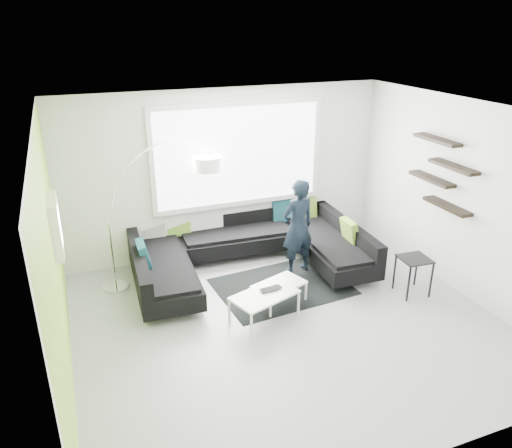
{
  "coord_description": "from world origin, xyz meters",
  "views": [
    {
      "loc": [
        -2.47,
        -5.15,
        3.81
      ],
      "look_at": [
        -0.1,
        0.9,
        1.11
      ],
      "focal_mm": 35.0,
      "sensor_mm": 36.0,
      "label": 1
    }
  ],
  "objects_px": {
    "arc_lamp": "(108,224)",
    "sectional_sofa": "(249,253)",
    "person": "(298,227)",
    "laptop": "(272,290)",
    "coffee_table": "(272,299)",
    "side_table": "(413,276)"
  },
  "relations": [
    {
      "from": "arc_lamp",
      "to": "sectional_sofa",
      "type": "bearing_deg",
      "value": -20.02
    },
    {
      "from": "person",
      "to": "laptop",
      "type": "bearing_deg",
      "value": 41.65
    },
    {
      "from": "person",
      "to": "laptop",
      "type": "relative_size",
      "value": 4.74
    },
    {
      "from": "coffee_table",
      "to": "laptop",
      "type": "xyz_separation_m",
      "value": [
        -0.04,
        -0.11,
        0.2
      ]
    },
    {
      "from": "person",
      "to": "sectional_sofa",
      "type": "bearing_deg",
      "value": -27.99
    },
    {
      "from": "side_table",
      "to": "person",
      "type": "relative_size",
      "value": 0.37
    },
    {
      "from": "coffee_table",
      "to": "laptop",
      "type": "bearing_deg",
      "value": -131.52
    },
    {
      "from": "sectional_sofa",
      "to": "arc_lamp",
      "type": "relative_size",
      "value": 1.76
    },
    {
      "from": "sectional_sofa",
      "to": "person",
      "type": "xyz_separation_m",
      "value": [
        0.72,
        -0.25,
        0.43
      ]
    },
    {
      "from": "side_table",
      "to": "person",
      "type": "bearing_deg",
      "value": 135.96
    },
    {
      "from": "sectional_sofa",
      "to": "coffee_table",
      "type": "distance_m",
      "value": 1.21
    },
    {
      "from": "sectional_sofa",
      "to": "person",
      "type": "relative_size",
      "value": 2.4
    },
    {
      "from": "side_table",
      "to": "laptop",
      "type": "distance_m",
      "value": 2.18
    },
    {
      "from": "arc_lamp",
      "to": "side_table",
      "type": "bearing_deg",
      "value": -36.38
    },
    {
      "from": "sectional_sofa",
      "to": "arc_lamp",
      "type": "distance_m",
      "value": 2.21
    },
    {
      "from": "arc_lamp",
      "to": "side_table",
      "type": "height_order",
      "value": "arc_lamp"
    },
    {
      "from": "sectional_sofa",
      "to": "laptop",
      "type": "relative_size",
      "value": 11.38
    },
    {
      "from": "side_table",
      "to": "coffee_table",
      "type": "bearing_deg",
      "value": 171.72
    },
    {
      "from": "sectional_sofa",
      "to": "side_table",
      "type": "distance_m",
      "value": 2.51
    },
    {
      "from": "sectional_sofa",
      "to": "coffee_table",
      "type": "bearing_deg",
      "value": -92.19
    },
    {
      "from": "laptop",
      "to": "coffee_table",
      "type": "bearing_deg",
      "value": 61.38
    },
    {
      "from": "sectional_sofa",
      "to": "arc_lamp",
      "type": "height_order",
      "value": "arc_lamp"
    }
  ]
}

